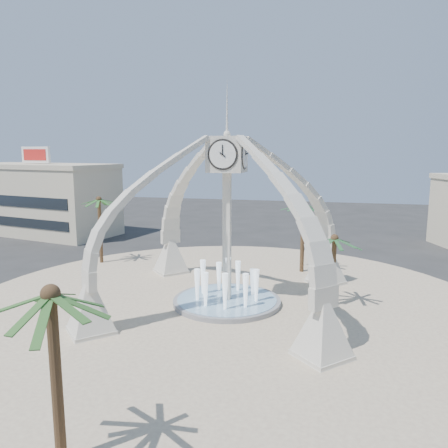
% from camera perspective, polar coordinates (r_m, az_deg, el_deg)
% --- Properties ---
extents(ground, '(140.00, 140.00, 0.00)m').
position_cam_1_polar(ground, '(33.09, 0.38, -10.43)').
color(ground, '#282828').
rests_on(ground, ground).
extents(plaza, '(40.00, 40.00, 0.06)m').
position_cam_1_polar(plaza, '(33.08, 0.38, -10.38)').
color(plaza, beige).
rests_on(plaza, ground).
extents(clock_tower, '(17.94, 17.94, 16.30)m').
position_cam_1_polar(clock_tower, '(31.48, 0.39, 0.75)').
color(clock_tower, beige).
rests_on(clock_tower, ground).
extents(fountain, '(8.00, 8.00, 3.62)m').
position_cam_1_polar(fountain, '(32.99, 0.38, -9.96)').
color(fountain, gray).
rests_on(fountain, ground).
extents(building_nw, '(23.75, 13.73, 11.90)m').
position_cam_1_polar(building_nw, '(65.65, -23.02, 3.10)').
color(building_nw, beige).
rests_on(building_nw, ground).
extents(palm_east, '(3.82, 3.82, 5.79)m').
position_cam_1_polar(palm_east, '(32.31, 14.24, -1.94)').
color(palm_east, brown).
rests_on(palm_east, ground).
extents(palm_west, '(4.43, 4.43, 7.24)m').
position_cam_1_polar(palm_west, '(45.37, -16.04, 2.97)').
color(palm_west, brown).
rests_on(palm_west, ground).
extents(palm_north, '(4.74, 4.74, 7.19)m').
position_cam_1_polar(palm_north, '(40.89, 10.34, 2.39)').
color(palm_north, brown).
rests_on(palm_north, ground).
extents(palm_south, '(5.36, 5.36, 7.26)m').
position_cam_1_polar(palm_south, '(16.22, -21.70, -8.85)').
color(palm_south, brown).
rests_on(palm_south, ground).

